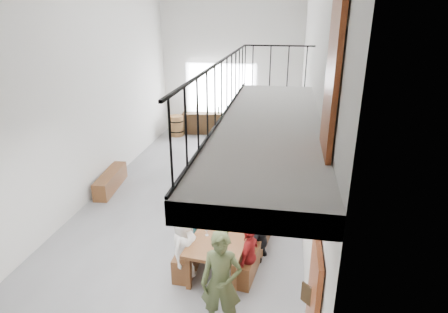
% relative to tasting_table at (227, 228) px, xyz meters
% --- Properties ---
extents(floor, '(12.00, 12.00, 0.00)m').
position_rel_tasting_table_xyz_m(floor, '(-1.23, 2.48, -0.71)').
color(floor, slate).
rests_on(floor, ground).
extents(room_walls, '(12.00, 12.00, 12.00)m').
position_rel_tasting_table_xyz_m(room_walls, '(-1.23, 2.48, 2.85)').
color(room_walls, white).
rests_on(room_walls, ground).
extents(gateway_portal, '(2.80, 0.08, 2.80)m').
position_rel_tasting_table_xyz_m(gateway_portal, '(-1.63, 8.42, 0.69)').
color(gateway_portal, white).
rests_on(gateway_portal, ground).
extents(right_wall_decor, '(0.07, 8.28, 5.07)m').
position_rel_tasting_table_xyz_m(right_wall_decor, '(1.47, 0.62, 1.04)').
color(right_wall_decor, brown).
rests_on(right_wall_decor, ground).
extents(balcony, '(1.52, 5.62, 4.00)m').
position_rel_tasting_table_xyz_m(balcony, '(0.75, -0.64, 2.26)').
color(balcony, silver).
rests_on(balcony, ground).
extents(tasting_table, '(1.26, 2.51, 0.79)m').
position_rel_tasting_table_xyz_m(tasting_table, '(0.00, 0.00, 0.00)').
color(tasting_table, brown).
rests_on(tasting_table, ground).
extents(bench_inner, '(0.41, 2.12, 0.49)m').
position_rel_tasting_table_xyz_m(bench_inner, '(-0.66, 0.10, -0.46)').
color(bench_inner, brown).
rests_on(bench_inner, ground).
extents(bench_wall, '(0.57, 2.08, 0.47)m').
position_rel_tasting_table_xyz_m(bench_wall, '(0.56, 0.10, -0.47)').
color(bench_wall, brown).
rests_on(bench_wall, ground).
extents(tableware, '(0.71, 1.45, 0.35)m').
position_rel_tasting_table_xyz_m(tableware, '(0.02, 0.02, 0.22)').
color(tableware, black).
rests_on(tableware, tasting_table).
extents(side_bench, '(0.54, 1.75, 0.48)m').
position_rel_tasting_table_xyz_m(side_bench, '(-3.73, 2.62, -0.46)').
color(side_bench, brown).
rests_on(side_bench, ground).
extents(oak_barrel, '(0.56, 0.56, 0.82)m').
position_rel_tasting_table_xyz_m(oak_barrel, '(-3.30, 7.65, -0.29)').
color(oak_barrel, brown).
rests_on(oak_barrel, ground).
extents(serving_counter, '(1.67, 0.66, 0.86)m').
position_rel_tasting_table_xyz_m(serving_counter, '(-2.34, 8.13, -0.28)').
color(serving_counter, '#3B2610').
rests_on(serving_counter, ground).
extents(counter_bottles, '(1.37, 0.19, 0.28)m').
position_rel_tasting_table_xyz_m(counter_bottles, '(-2.34, 8.14, 0.29)').
color(counter_bottles, black).
rests_on(counter_bottles, serving_counter).
extents(guest_left_a, '(0.57, 0.73, 1.32)m').
position_rel_tasting_table_xyz_m(guest_left_a, '(-0.68, -0.70, -0.05)').
color(guest_left_a, white).
rests_on(guest_left_a, ground).
extents(guest_left_b, '(0.31, 0.47, 1.27)m').
position_rel_tasting_table_xyz_m(guest_left_b, '(-0.67, -0.08, -0.07)').
color(guest_left_b, '#267380').
rests_on(guest_left_b, ground).
extents(guest_left_c, '(0.65, 0.73, 1.23)m').
position_rel_tasting_table_xyz_m(guest_left_c, '(-0.80, 0.32, -0.09)').
color(guest_left_c, white).
rests_on(guest_left_c, ground).
extents(guest_left_d, '(0.42, 0.70, 1.06)m').
position_rel_tasting_table_xyz_m(guest_left_d, '(-0.76, 0.87, -0.17)').
color(guest_left_d, '#267380').
rests_on(guest_left_d, ground).
extents(guest_right_a, '(0.46, 0.72, 1.15)m').
position_rel_tasting_table_xyz_m(guest_right_a, '(0.50, -0.62, -0.13)').
color(guest_right_a, maroon).
rests_on(guest_right_a, ground).
extents(guest_right_b, '(0.65, 1.06, 1.09)m').
position_rel_tasting_table_xyz_m(guest_right_b, '(0.65, 0.12, -0.16)').
color(guest_right_b, black).
rests_on(guest_right_b, ground).
extents(guest_right_c, '(0.48, 0.59, 1.05)m').
position_rel_tasting_table_xyz_m(guest_right_c, '(0.49, 0.73, -0.18)').
color(guest_right_c, white).
rests_on(guest_right_c, ground).
extents(host_standing, '(0.64, 0.43, 1.71)m').
position_rel_tasting_table_xyz_m(host_standing, '(0.20, -1.77, 0.15)').
color(host_standing, '#44502D').
rests_on(host_standing, ground).
extents(potted_plant, '(0.52, 0.49, 0.46)m').
position_rel_tasting_table_xyz_m(potted_plant, '(1.22, 3.13, -0.47)').
color(potted_plant, '#1B481C').
rests_on(potted_plant, ground).
extents(bicycle_near, '(1.89, 0.77, 0.97)m').
position_rel_tasting_table_xyz_m(bicycle_near, '(-0.57, 7.62, -0.22)').
color(bicycle_near, black).
rests_on(bicycle_near, ground).
extents(bicycle_far, '(1.51, 1.07, 0.89)m').
position_rel_tasting_table_xyz_m(bicycle_far, '(0.06, 7.67, -0.26)').
color(bicycle_far, black).
rests_on(bicycle_far, ground).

